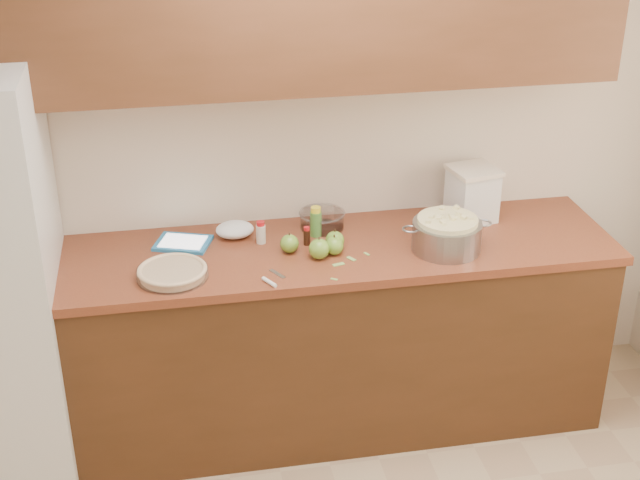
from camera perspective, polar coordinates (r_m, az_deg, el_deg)
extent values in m
plane|color=beige|center=(4.02, -1.10, 6.42)|extent=(3.60, 0.00, 3.60)
cube|color=#462713|center=(4.12, -0.25, -6.44)|extent=(2.60, 0.65, 0.88)
cube|color=brown|center=(3.89, -0.26, -0.74)|extent=(2.64, 0.68, 0.04)
cube|color=brown|center=(3.69, -0.74, 15.06)|extent=(2.60, 0.34, 0.70)
cylinder|color=silver|center=(3.68, -9.42, -2.12)|extent=(0.29, 0.29, 0.04)
cylinder|color=beige|center=(3.68, -9.42, -2.11)|extent=(0.26, 0.26, 0.03)
torus|color=beige|center=(3.67, -9.44, -1.89)|extent=(0.28, 0.28, 0.02)
cylinder|color=gray|center=(3.88, 8.10, 0.26)|extent=(0.30, 0.30, 0.13)
torus|color=gray|center=(3.81, 5.79, 0.70)|extent=(0.07, 0.07, 0.01)
torus|color=gray|center=(3.91, 10.44, 1.07)|extent=(0.07, 0.07, 0.01)
cylinder|color=beige|center=(3.87, 8.12, 0.47)|extent=(0.26, 0.26, 0.14)
cube|color=silver|center=(4.16, 9.70, 2.81)|extent=(0.22, 0.22, 0.23)
cube|color=beige|center=(4.11, 9.83, 4.42)|extent=(0.24, 0.24, 0.02)
cube|color=#2578B4|center=(3.95, -8.76, -0.20)|extent=(0.28, 0.24, 0.01)
cube|color=white|center=(3.94, -8.77, -0.09)|extent=(0.23, 0.20, 0.00)
cube|color=gray|center=(3.67, -2.75, -2.17)|extent=(0.06, 0.09, 0.00)
cylinder|color=white|center=(3.59, -3.26, -2.71)|extent=(0.06, 0.08, 0.02)
cylinder|color=#4C8C38|center=(3.96, -0.27, 1.04)|extent=(0.05, 0.05, 0.12)
cylinder|color=yellow|center=(3.93, -0.27, 1.96)|extent=(0.04, 0.04, 0.02)
cylinder|color=beige|center=(3.91, -3.80, 0.38)|extent=(0.04, 0.04, 0.08)
cylinder|color=red|center=(3.89, -3.83, 1.06)|extent=(0.04, 0.04, 0.02)
cylinder|color=black|center=(3.89, -0.85, 0.18)|extent=(0.03, 0.03, 0.07)
cylinder|color=red|center=(3.87, -0.85, 0.74)|extent=(0.03, 0.03, 0.01)
cylinder|color=silver|center=(4.04, 0.13, 1.28)|extent=(0.20, 0.20, 0.07)
torus|color=silver|center=(4.03, 0.13, 1.74)|extent=(0.21, 0.21, 0.01)
ellipsoid|color=white|center=(3.98, -5.47, 0.67)|extent=(0.17, 0.14, 0.07)
sphere|color=olive|center=(3.83, -1.97, -0.24)|extent=(0.08, 0.08, 0.08)
cylinder|color=#3F2D19|center=(3.80, -1.98, 0.39)|extent=(0.01, 0.01, 0.01)
sphere|color=olive|center=(3.85, 0.96, -0.03)|extent=(0.08, 0.08, 0.08)
cylinder|color=#3F2D19|center=(3.83, 0.96, 0.60)|extent=(0.01, 0.01, 0.01)
sphere|color=olive|center=(3.77, -0.06, -0.57)|extent=(0.09, 0.09, 0.09)
cylinder|color=#3F2D19|center=(3.75, -0.06, 0.11)|extent=(0.01, 0.01, 0.01)
sphere|color=olive|center=(3.81, 0.92, -0.37)|extent=(0.08, 0.08, 0.08)
cylinder|color=#3F2D19|center=(3.79, 0.92, 0.26)|extent=(0.01, 0.01, 0.01)
cube|color=#90B859|center=(3.78, 2.01, -1.21)|extent=(0.04, 0.05, 0.00)
cube|color=#90B859|center=(3.63, 0.91, -2.52)|extent=(0.03, 0.03, 0.00)
cube|color=#90B859|center=(3.83, 3.01, -0.90)|extent=(0.02, 0.03, 0.00)
cube|color=#90B859|center=(3.74, 1.19, -1.57)|extent=(0.05, 0.03, 0.00)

